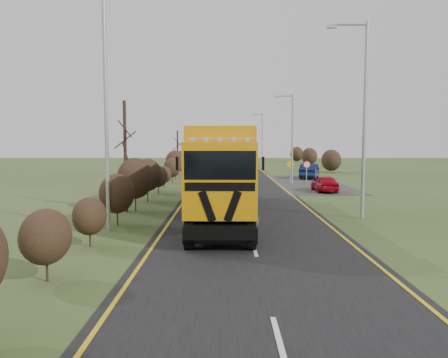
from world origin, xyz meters
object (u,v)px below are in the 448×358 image
object	(u,v)px
car_red_hatchback	(325,183)
speed_sign	(307,169)
car_blue_sedan	(309,171)
lorry	(222,167)
streetlight_near	(362,111)

from	to	relation	value
car_red_hatchback	speed_sign	distance (m)	2.72
car_red_hatchback	car_blue_sedan	distance (m)	11.87
lorry	car_blue_sedan	size ratio (longest dim) A/B	3.43
speed_sign	car_blue_sedan	bearing A→B (deg)	77.68
car_blue_sedan	speed_sign	xyz separation A→B (m)	(-2.06, -9.44, 0.82)
car_red_hatchback	car_blue_sedan	bearing A→B (deg)	-96.19
lorry	car_red_hatchback	xyz separation A→B (m)	(7.77, 10.67, -1.87)
streetlight_near	lorry	bearing A→B (deg)	172.34
car_red_hatchback	lorry	bearing A→B (deg)	53.15
speed_sign	lorry	bearing A→B (deg)	-117.62
car_red_hatchback	streetlight_near	world-z (taller)	streetlight_near
lorry	speed_sign	xyz separation A→B (m)	(6.83, 13.05, -0.93)
car_blue_sedan	speed_sign	bearing A→B (deg)	94.88
lorry	car_blue_sedan	world-z (taller)	lorry
car_red_hatchback	streetlight_near	xyz separation A→B (m)	(-0.87, -11.60, 4.69)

